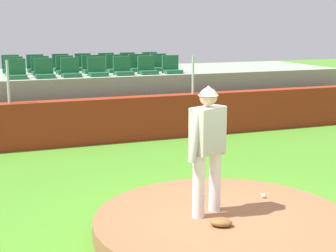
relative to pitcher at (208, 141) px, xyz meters
The scene contains 30 objects.
ground_plane 1.35m from the pitcher, 49.33° to the right, with size 60.00×60.00×0.00m, color #478924.
pitchers_mound 1.23m from the pitcher, 49.33° to the right, with size 3.67×3.67×0.26m, color #915C3B.
pitcher is the anchor object (origin of this frame).
baseball 1.55m from the pitcher, 14.27° to the left, with size 0.07×0.07×0.07m, color white.
fielding_glove 1.13m from the pitcher, 92.33° to the right, with size 0.30×0.20×0.11m, color brown.
brick_barrier 6.06m from the pitcher, 88.38° to the left, with size 15.66×0.40×1.12m, color maroon.
fence_post_left 6.41m from the pitcher, 110.37° to the left, with size 0.06×0.06×1.00m, color silver.
fence_post_right 6.48m from the pitcher, 68.00° to the left, with size 0.06×0.06×1.00m, color silver.
bleacher_platform 8.52m from the pitcher, 88.86° to the left, with size 15.27×3.65×1.57m, color gray.
stadium_chair_0 7.47m from the pitcher, 105.02° to the left, with size 0.48×0.44×0.50m.
stadium_chair_1 7.29m from the pitcher, 99.84° to the left, with size 0.48×0.44×0.50m.
stadium_chair_2 7.24m from the pitcher, 94.44° to the left, with size 0.48×0.44×0.50m.
stadium_chair_3 7.18m from the pitcher, 88.84° to the left, with size 0.48×0.44×0.50m.
stadium_chair_4 7.25m from the pitcher, 83.18° to the left, with size 0.48×0.44×0.50m.
stadium_chair_5 7.39m from the pitcher, 77.74° to the left, with size 0.48×0.44×0.50m.
stadium_chair_6 7.55m from the pitcher, 72.36° to the left, with size 0.48×0.44×0.50m.
stadium_chair_7 8.36m from the pitcher, 103.25° to the left, with size 0.48×0.44×0.50m.
stadium_chair_8 8.18m from the pitcher, 98.61° to the left, with size 0.48×0.44×0.50m.
stadium_chair_9 8.13m from the pitcher, 93.86° to the left, with size 0.48×0.44×0.50m.
stadium_chair_10 8.12m from the pitcher, 88.67° to the left, with size 0.48×0.44×0.50m.
stadium_chair_11 8.14m from the pitcher, 83.77° to the left, with size 0.48×0.44×0.50m.
stadium_chair_12 8.27m from the pitcher, 79.05° to the left, with size 0.48×0.44×0.50m.
stadium_chair_13 8.41m from the pitcher, 74.49° to the left, with size 0.48×0.44×0.50m.
stadium_chair_14 9.22m from the pitcher, 102.12° to the left, with size 0.48×0.44×0.50m.
stadium_chair_15 9.06m from the pitcher, 97.93° to the left, with size 0.48×0.44×0.50m.
stadium_chair_16 9.04m from the pitcher, 93.24° to the left, with size 0.48×0.44×0.50m.
stadium_chair_17 9.01m from the pitcher, 88.99° to the left, with size 0.48×0.44×0.50m.
stadium_chair_18 9.06m from the pitcher, 84.41° to the left, with size 0.48×0.44×0.50m.
stadium_chair_19 9.12m from the pitcher, 80.19° to the left, with size 0.48×0.44×0.50m.
stadium_chair_20 9.31m from the pitcher, 75.74° to the left, with size 0.48×0.44×0.50m.
Camera 1 is at (-3.18, -6.07, 2.92)m, focal length 54.64 mm.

